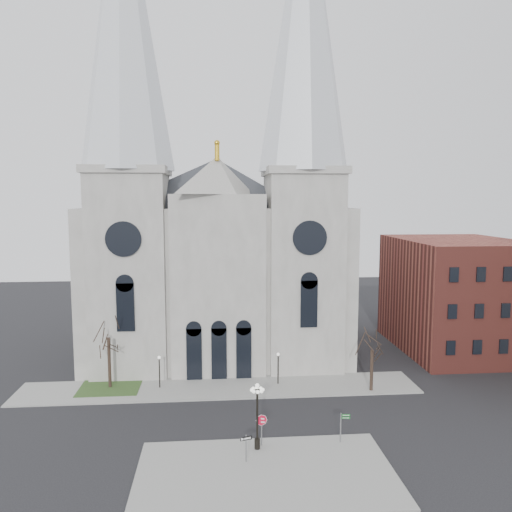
{
  "coord_description": "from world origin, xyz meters",
  "views": [
    {
      "loc": [
        -0.45,
        -37.49,
        19.04
      ],
      "look_at": [
        3.43,
        8.0,
        13.78
      ],
      "focal_mm": 35.0,
      "sensor_mm": 36.0,
      "label": 1
    }
  ],
  "objects": [
    {
      "name": "stop_sign",
      "position": [
        3.08,
        -1.17,
        1.91
      ],
      "size": [
        0.86,
        0.27,
        2.48
      ],
      "rotation": [
        0.0,
        0.0,
        -0.29
      ],
      "color": "slate",
      "rests_on": "sidewalk_near"
    },
    {
      "name": "grass_patch",
      "position": [
        -11.0,
        12.0,
        0.09
      ],
      "size": [
        6.0,
        5.0,
        0.18
      ],
      "primitive_type": "cube",
      "color": "#28451D",
      "rests_on": "ground"
    },
    {
      "name": "one_way_sign",
      "position": [
        1.73,
        -3.47,
        1.52
      ],
      "size": [
        0.87,
        0.27,
        2.02
      ],
      "rotation": [
        0.0,
        0.0,
        0.26
      ],
      "color": "slate",
      "rests_on": "sidewalk_near"
    },
    {
      "name": "ground",
      "position": [
        0.0,
        0.0,
        0.0
      ],
      "size": [
        160.0,
        160.0,
        0.0
      ],
      "primitive_type": "plane",
      "color": "black",
      "rests_on": "ground"
    },
    {
      "name": "street_name_sign",
      "position": [
        9.35,
        -1.21,
        1.53
      ],
      "size": [
        0.76,
        0.13,
        2.37
      ],
      "rotation": [
        0.0,
        0.0,
        -0.1
      ],
      "color": "slate",
      "rests_on": "sidewalk_near"
    },
    {
      "name": "bg_building_brick",
      "position": [
        30.0,
        22.0,
        7.0
      ],
      "size": [
        14.0,
        18.0,
        14.0
      ],
      "primitive_type": "cube",
      "color": "brown",
      "rests_on": "ground"
    },
    {
      "name": "tree_right",
      "position": [
        15.0,
        9.0,
        4.47
      ],
      "size": [
        3.2,
        3.2,
        6.0
      ],
      "color": "black",
      "rests_on": "ground"
    },
    {
      "name": "sidewalk_near",
      "position": [
        3.0,
        -5.0,
        0.07
      ],
      "size": [
        18.0,
        10.0,
        0.14
      ],
      "primitive_type": "cube",
      "color": "gray",
      "rests_on": "ground"
    },
    {
      "name": "tree_left",
      "position": [
        -11.0,
        12.0,
        5.58
      ],
      "size": [
        3.2,
        3.2,
        7.5
      ],
      "color": "black",
      "rests_on": "ground"
    },
    {
      "name": "sidewalk_far",
      "position": [
        0.0,
        11.0,
        0.07
      ],
      "size": [
        40.0,
        6.0,
        0.14
      ],
      "primitive_type": "cube",
      "color": "gray",
      "rests_on": "ground"
    },
    {
      "name": "globe_lamp",
      "position": [
        2.7,
        -1.67,
        3.37
      ],
      "size": [
        1.11,
        1.11,
        5.14
      ],
      "rotation": [
        0.0,
        0.0,
        -0.0
      ],
      "color": "black",
      "rests_on": "sidewalk_near"
    },
    {
      "name": "cathedral",
      "position": [
        0.0,
        22.86,
        18.48
      ],
      "size": [
        33.0,
        26.66,
        54.0
      ],
      "color": "gray",
      "rests_on": "ground"
    },
    {
      "name": "ped_lamp_left",
      "position": [
        -6.0,
        11.5,
        2.33
      ],
      "size": [
        0.32,
        0.32,
        3.26
      ],
      "color": "black",
      "rests_on": "sidewalk_far"
    },
    {
      "name": "ped_lamp_right",
      "position": [
        6.0,
        11.5,
        2.33
      ],
      "size": [
        0.32,
        0.32,
        3.26
      ],
      "color": "black",
      "rests_on": "sidewalk_far"
    }
  ]
}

